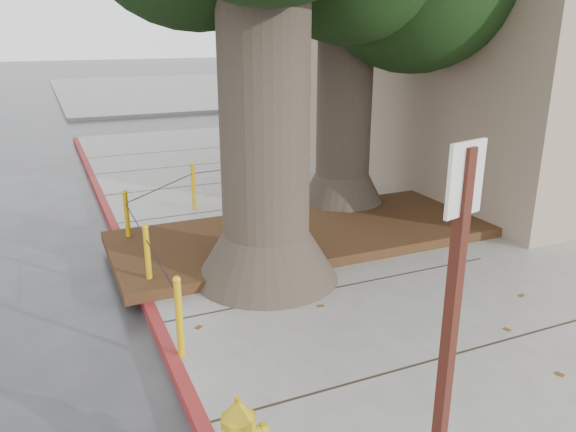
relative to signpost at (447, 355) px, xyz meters
name	(u,v)px	position (x,y,z in m)	size (l,w,h in m)	color
ground	(389,385)	(1.03, 1.97, -1.76)	(140.00, 140.00, 0.00)	#28282B
sidewalk_far	(196,89)	(7.03, 31.97, -1.69)	(16.00, 20.00, 0.15)	slate
curb_red	(151,311)	(-0.97, 4.47, -1.69)	(0.14, 26.00, 0.16)	maroon
planter_bed	(306,234)	(1.93, 5.87, -1.53)	(6.40, 2.60, 0.16)	black
building_side_white	(375,12)	(17.03, 27.97, 2.74)	(10.00, 10.00, 9.00)	silver
bollard_ring	(196,215)	(0.16, 6.34, -1.10)	(3.79, 5.39, 0.95)	#D19E0B
signpost	(447,355)	(0.00, 0.00, 0.00)	(0.28, 0.09, 2.85)	#471911
car_silver	(272,107)	(6.73, 19.06, -1.23)	(1.26, 3.14, 1.07)	#98999D
car_red	(385,95)	(12.92, 20.32, -1.13)	(1.33, 3.83, 1.26)	maroon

